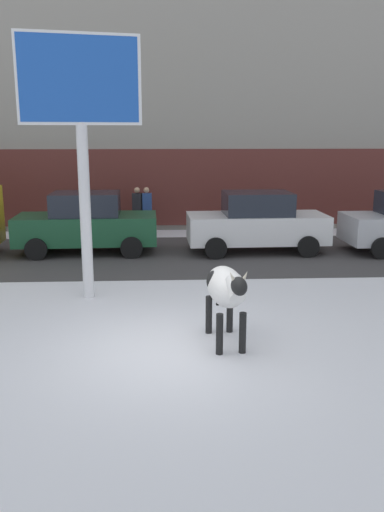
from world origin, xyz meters
TOP-DOWN VIEW (x-y plane):
  - ground_plane at (0.00, 0.00)m, footprint 120.00×120.00m
  - road_strip at (0.00, 7.18)m, footprint 60.00×5.60m
  - building_facade at (0.00, 14.48)m, footprint 44.00×6.10m
  - cow_holstein at (0.93, 0.21)m, footprint 0.74×1.92m
  - billboard at (-1.80, 3.07)m, footprint 2.51×0.68m
  - car_darkgreen_sedan at (-2.45, 7.69)m, footprint 4.25×2.08m
  - car_white_sedan at (2.73, 7.56)m, footprint 4.25×2.08m
  - pedestrian_near_billboard at (-0.71, 10.30)m, footprint 0.36×0.24m
  - pedestrian_by_cars at (-1.04, 10.30)m, footprint 0.36×0.24m

SIDE VIEW (x-z plane):
  - ground_plane at x=0.00m, z-range 0.00..0.00m
  - road_strip at x=0.00m, z-range 0.00..0.01m
  - pedestrian_near_billboard at x=-0.71m, z-range 0.01..1.74m
  - pedestrian_by_cars at x=-1.04m, z-range 0.01..1.74m
  - car_darkgreen_sedan at x=-2.45m, z-range -0.01..1.83m
  - car_white_sedan at x=2.73m, z-range -0.01..1.83m
  - cow_holstein at x=0.93m, z-range 0.23..1.77m
  - billboard at x=-1.80m, z-range 1.53..7.09m
  - building_facade at x=0.00m, z-range -0.02..12.98m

